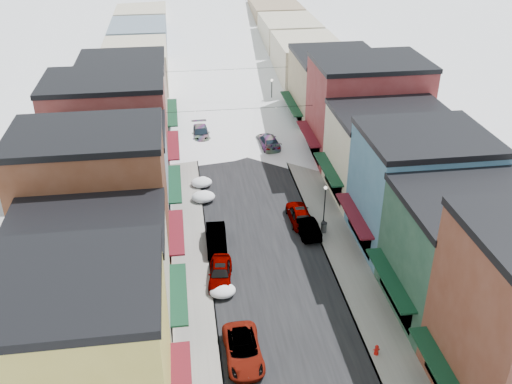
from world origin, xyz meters
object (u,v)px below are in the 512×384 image
object	(u,v)px
car_dark_hatch	(216,239)
car_green_sedan	(306,226)
car_white_suv	(243,350)
trash_can	(324,227)
car_silver_sedan	(220,273)
streetlamp_near	(325,200)
fire_hydrant	(377,350)

from	to	relation	value
car_dark_hatch	car_green_sedan	distance (m)	8.38
car_white_suv	car_green_sedan	size ratio (longest dim) A/B	1.14
trash_can	car_green_sedan	bearing A→B (deg)	169.94
car_silver_sedan	streetlamp_near	size ratio (longest dim) A/B	1.19
car_green_sedan	fire_hydrant	world-z (taller)	car_green_sedan
car_green_sedan	trash_can	distance (m)	1.64
car_white_suv	car_silver_sedan	size ratio (longest dim) A/B	1.16
car_white_suv	fire_hydrant	distance (m)	9.08
trash_can	streetlamp_near	xyz separation A→B (m)	(0.41, 1.67, 1.92)
car_green_sedan	streetlamp_near	size ratio (longest dim) A/B	1.21
trash_can	car_silver_sedan	bearing A→B (deg)	-150.30
streetlamp_near	trash_can	bearing A→B (deg)	-103.64
fire_hydrant	trash_can	size ratio (longest dim) A/B	0.80
car_white_suv	car_dark_hatch	xyz separation A→B (m)	(-0.73, 13.61, 0.07)
car_silver_sedan	car_dark_hatch	size ratio (longest dim) A/B	0.93
car_silver_sedan	car_green_sedan	size ratio (longest dim) A/B	0.98
car_white_suv	car_dark_hatch	bearing A→B (deg)	91.87
car_green_sedan	fire_hydrant	distance (m)	15.83
fire_hydrant	streetlamp_near	bearing A→B (deg)	88.11
trash_can	streetlamp_near	bearing A→B (deg)	76.36
car_dark_hatch	fire_hydrant	world-z (taller)	car_dark_hatch
streetlamp_near	car_dark_hatch	bearing A→B (deg)	-166.45
car_silver_sedan	trash_can	distance (m)	11.49
car_green_sedan	streetlamp_near	xyz separation A→B (m)	(2.01, 1.38, 1.80)
streetlamp_near	fire_hydrant	bearing A→B (deg)	-91.89
car_white_suv	fire_hydrant	world-z (taller)	car_white_suv
car_silver_sedan	fire_hydrant	distance (m)	13.86
car_dark_hatch	car_white_suv	bearing A→B (deg)	-84.98
car_dark_hatch	car_green_sedan	xyz separation A→B (m)	(8.31, 1.10, -0.04)
car_white_suv	streetlamp_near	bearing A→B (deg)	58.02
car_green_sedan	trash_can	world-z (taller)	car_green_sedan
car_silver_sedan	car_white_suv	bearing A→B (deg)	-77.53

